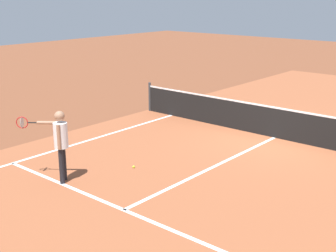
# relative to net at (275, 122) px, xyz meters

# --- Properties ---
(ground_plane) EXTENTS (60.00, 60.00, 0.00)m
(ground_plane) POSITION_rel_net_xyz_m (0.00, 0.00, -0.49)
(ground_plane) COLOR brown
(court_surface_inbounds) EXTENTS (10.62, 24.40, 0.00)m
(court_surface_inbounds) POSITION_rel_net_xyz_m (0.00, 0.00, -0.49)
(court_surface_inbounds) COLOR #9E5433
(court_surface_inbounds) RESTS_ON ground_plane
(line_sideline_left) EXTENTS (0.10, 11.89, 0.01)m
(line_sideline_left) POSITION_rel_net_xyz_m (-4.11, -5.95, -0.49)
(line_sideline_left) COLOR white
(line_sideline_left) RESTS_ON ground_plane
(line_service_near) EXTENTS (8.22, 0.10, 0.01)m
(line_service_near) POSITION_rel_net_xyz_m (0.00, -6.40, -0.49)
(line_service_near) COLOR white
(line_service_near) RESTS_ON ground_plane
(line_center_service) EXTENTS (0.10, 6.40, 0.01)m
(line_center_service) POSITION_rel_net_xyz_m (0.00, -3.20, -0.49)
(line_center_service) COLOR white
(line_center_service) RESTS_ON ground_plane
(net) EXTENTS (10.43, 0.09, 1.07)m
(net) POSITION_rel_net_xyz_m (0.00, 0.00, 0.00)
(net) COLOR #33383D
(net) RESTS_ON ground_plane
(player_near) EXTENTS (1.10, 0.71, 1.70)m
(player_near) POSITION_rel_net_xyz_m (-2.15, -6.30, 0.57)
(player_near) COLOR black
(player_near) RESTS_ON ground_plane
(tennis_ball_mid_court) EXTENTS (0.07, 0.07, 0.07)m
(tennis_ball_mid_court) POSITION_rel_net_xyz_m (-1.49, -4.60, -0.46)
(tennis_ball_mid_court) COLOR #CCE033
(tennis_ball_mid_court) RESTS_ON ground_plane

